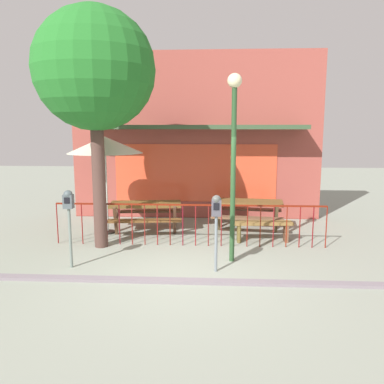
% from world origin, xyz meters
% --- Properties ---
extents(ground, '(40.00, 40.00, 0.00)m').
position_xyz_m(ground, '(0.00, 0.00, 0.00)').
color(ground, gray).
extents(pub_storefront, '(7.32, 1.35, 4.85)m').
position_xyz_m(pub_storefront, '(0.00, 4.84, 2.42)').
color(pub_storefront, '#532218').
rests_on(pub_storefront, ground).
extents(patio_fence_front, '(6.17, 0.04, 0.97)m').
position_xyz_m(patio_fence_front, '(-0.00, 1.78, 0.66)').
color(patio_fence_front, maroon).
rests_on(patio_fence_front, ground).
extents(picnic_table_left, '(1.95, 1.56, 0.79)m').
position_xyz_m(picnic_table_left, '(-1.19, 2.86, 0.61)').
color(picnic_table_left, brown).
rests_on(picnic_table_left, ground).
extents(picnic_table_right, '(1.94, 1.56, 0.79)m').
position_xyz_m(picnic_table_right, '(1.45, 3.28, 0.61)').
color(picnic_table_right, brown).
rests_on(picnic_table_right, ground).
extents(patio_umbrella, '(1.87, 1.87, 2.46)m').
position_xyz_m(patio_umbrella, '(-2.15, 2.74, 2.24)').
color(patio_umbrella, black).
rests_on(patio_umbrella, ground).
extents(patio_bench, '(1.42, 0.42, 0.48)m').
position_xyz_m(patio_bench, '(1.71, 2.21, 0.35)').
color(patio_bench, olive).
rests_on(patio_bench, ground).
extents(parking_meter_near, '(0.18, 0.17, 1.52)m').
position_xyz_m(parking_meter_near, '(-2.18, 0.22, 1.17)').
color(parking_meter_near, slate).
rests_on(parking_meter_near, ground).
extents(parking_meter_far, '(0.18, 0.17, 1.46)m').
position_xyz_m(parking_meter_far, '(0.61, 0.17, 1.13)').
color(parking_meter_far, slate).
rests_on(parking_meter_far, ground).
extents(street_tree, '(2.60, 2.60, 5.20)m').
position_xyz_m(street_tree, '(-1.99, 1.59, 3.86)').
color(street_tree, '#4D342D').
rests_on(street_tree, ground).
extents(street_lamp, '(0.28, 0.28, 3.69)m').
position_xyz_m(street_lamp, '(0.93, 0.78, 2.43)').
color(street_lamp, '#284B27').
rests_on(street_lamp, ground).
extents(curb_edge, '(10.24, 0.20, 0.11)m').
position_xyz_m(curb_edge, '(0.00, -0.41, 0.00)').
color(curb_edge, gray).
rests_on(curb_edge, ground).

